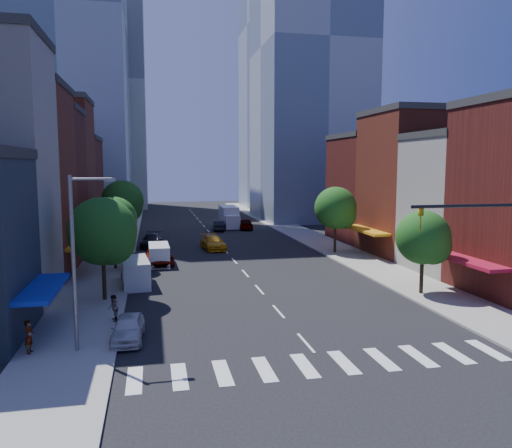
{
  "coord_description": "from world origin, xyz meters",
  "views": [
    {
      "loc": [
        -8.04,
        -25.13,
        9.61
      ],
      "look_at": [
        0.02,
        13.39,
        5.0
      ],
      "focal_mm": 35.0,
      "sensor_mm": 36.0,
      "label": 1
    }
  ],
  "objects_px": {
    "traffic_car_far": "(246,224)",
    "parked_car_front": "(128,328)",
    "box_truck": "(229,217)",
    "parked_car_rear": "(152,240)",
    "cargo_van_far": "(159,255)",
    "taxi": "(213,243)",
    "cargo_van_near": "(135,273)",
    "parked_car_second": "(137,263)",
    "parked_car_third": "(159,257)",
    "pedestrian_near": "(29,337)",
    "traffic_car_oncoming": "(219,226)",
    "pedestrian_far": "(113,308)"
  },
  "relations": [
    {
      "from": "parked_car_third",
      "to": "parked_car_front",
      "type": "bearing_deg",
      "value": -99.48
    },
    {
      "from": "cargo_van_far",
      "to": "pedestrian_near",
      "type": "height_order",
      "value": "cargo_van_far"
    },
    {
      "from": "parked_car_front",
      "to": "parked_car_second",
      "type": "relative_size",
      "value": 0.85
    },
    {
      "from": "parked_car_second",
      "to": "traffic_car_far",
      "type": "xyz_separation_m",
      "value": [
        15.27,
        27.71,
        0.01
      ]
    },
    {
      "from": "pedestrian_far",
      "to": "box_truck",
      "type": "bearing_deg",
      "value": 151.14
    },
    {
      "from": "parked_car_third",
      "to": "traffic_car_far",
      "type": "distance_m",
      "value": 28.25
    },
    {
      "from": "cargo_van_far",
      "to": "pedestrian_far",
      "type": "height_order",
      "value": "cargo_van_far"
    },
    {
      "from": "cargo_van_far",
      "to": "traffic_car_oncoming",
      "type": "relative_size",
      "value": 1.05
    },
    {
      "from": "parked_car_second",
      "to": "parked_car_rear",
      "type": "bearing_deg",
      "value": 78.96
    },
    {
      "from": "parked_car_rear",
      "to": "box_truck",
      "type": "relative_size",
      "value": 0.67
    },
    {
      "from": "parked_car_second",
      "to": "parked_car_front",
      "type": "bearing_deg",
      "value": -95.65
    },
    {
      "from": "parked_car_front",
      "to": "parked_car_third",
      "type": "relative_size",
      "value": 0.75
    },
    {
      "from": "parked_car_front",
      "to": "parked_car_third",
      "type": "height_order",
      "value": "parked_car_third"
    },
    {
      "from": "box_truck",
      "to": "parked_car_rear",
      "type": "bearing_deg",
      "value": -123.98
    },
    {
      "from": "parked_car_third",
      "to": "cargo_van_near",
      "type": "xyz_separation_m",
      "value": [
        -1.99,
        -8.38,
        0.31
      ]
    },
    {
      "from": "parked_car_second",
      "to": "traffic_car_far",
      "type": "relative_size",
      "value": 1.02
    },
    {
      "from": "parked_car_third",
      "to": "pedestrian_near",
      "type": "xyz_separation_m",
      "value": [
        -6.8,
        -22.6,
        0.24
      ]
    },
    {
      "from": "box_truck",
      "to": "taxi",
      "type": "bearing_deg",
      "value": -103.17
    },
    {
      "from": "box_truck",
      "to": "pedestrian_far",
      "type": "xyz_separation_m",
      "value": [
        -14.3,
        -46.54,
        -0.57
      ]
    },
    {
      "from": "cargo_van_near",
      "to": "cargo_van_far",
      "type": "xyz_separation_m",
      "value": [
        1.99,
        8.21,
        -0.08
      ]
    },
    {
      "from": "pedestrian_far",
      "to": "parked_car_second",
      "type": "bearing_deg",
      "value": 164.48
    },
    {
      "from": "parked_car_rear",
      "to": "cargo_van_far",
      "type": "xyz_separation_m",
      "value": [
        0.7,
        -11.24,
        0.21
      ]
    },
    {
      "from": "box_truck",
      "to": "pedestrian_near",
      "type": "height_order",
      "value": "box_truck"
    },
    {
      "from": "parked_car_front",
      "to": "box_truck",
      "type": "distance_m",
      "value": 51.57
    },
    {
      "from": "taxi",
      "to": "parked_car_second",
      "type": "bearing_deg",
      "value": -134.1
    },
    {
      "from": "taxi",
      "to": "pedestrian_far",
      "type": "relative_size",
      "value": 3.39
    },
    {
      "from": "cargo_van_far",
      "to": "taxi",
      "type": "xyz_separation_m",
      "value": [
        6.23,
        7.92,
        -0.19
      ]
    },
    {
      "from": "parked_car_rear",
      "to": "traffic_car_far",
      "type": "bearing_deg",
      "value": 52.59
    },
    {
      "from": "cargo_van_near",
      "to": "taxi",
      "type": "height_order",
      "value": "cargo_van_near"
    },
    {
      "from": "parked_car_rear",
      "to": "cargo_van_near",
      "type": "bearing_deg",
      "value": -86.02
    },
    {
      "from": "pedestrian_far",
      "to": "traffic_car_oncoming",
      "type": "bearing_deg",
      "value": 152.28
    },
    {
      "from": "parked_car_second",
      "to": "traffic_car_far",
      "type": "distance_m",
      "value": 31.63
    },
    {
      "from": "parked_car_rear",
      "to": "taxi",
      "type": "xyz_separation_m",
      "value": [
        6.92,
        -3.31,
        0.01
      ]
    },
    {
      "from": "parked_car_front",
      "to": "parked_car_third",
      "type": "xyz_separation_m",
      "value": [
        2.0,
        21.33,
        0.06
      ]
    },
    {
      "from": "parked_car_second",
      "to": "box_truck",
      "type": "height_order",
      "value": "box_truck"
    },
    {
      "from": "cargo_van_far",
      "to": "parked_car_second",
      "type": "bearing_deg",
      "value": -128.73
    },
    {
      "from": "cargo_van_near",
      "to": "cargo_van_far",
      "type": "distance_m",
      "value": 8.45
    },
    {
      "from": "parked_car_third",
      "to": "taxi",
      "type": "height_order",
      "value": "taxi"
    },
    {
      "from": "box_truck",
      "to": "pedestrian_near",
      "type": "xyz_separation_m",
      "value": [
        -18.1,
        -51.08,
        -0.52
      ]
    },
    {
      "from": "box_truck",
      "to": "parked_car_second",
      "type": "bearing_deg",
      "value": -112.48
    },
    {
      "from": "parked_car_third",
      "to": "traffic_car_far",
      "type": "bearing_deg",
      "value": 57.87
    },
    {
      "from": "taxi",
      "to": "box_truck",
      "type": "height_order",
      "value": "box_truck"
    },
    {
      "from": "parked_car_third",
      "to": "pedestrian_far",
      "type": "distance_m",
      "value": 18.3
    },
    {
      "from": "parked_car_second",
      "to": "parked_car_rear",
      "type": "xyz_separation_m",
      "value": [
        1.31,
        13.84,
        -0.02
      ]
    },
    {
      "from": "traffic_car_far",
      "to": "parked_car_front",
      "type": "bearing_deg",
      "value": 76.03
    },
    {
      "from": "parked_car_front",
      "to": "box_truck",
      "type": "bearing_deg",
      "value": 78.35
    },
    {
      "from": "parked_car_rear",
      "to": "cargo_van_far",
      "type": "height_order",
      "value": "cargo_van_far"
    },
    {
      "from": "parked_car_front",
      "to": "box_truck",
      "type": "xyz_separation_m",
      "value": [
        13.3,
        49.82,
        0.83
      ]
    },
    {
      "from": "taxi",
      "to": "box_truck",
      "type": "bearing_deg",
      "value": 70.18
    },
    {
      "from": "taxi",
      "to": "pedestrian_far",
      "type": "distance_m",
      "value": 27.42
    }
  ]
}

